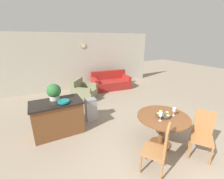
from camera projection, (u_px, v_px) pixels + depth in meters
ground_plane at (178, 173)px, 2.85m from camera, size 24.00×24.00×0.00m
wall_back at (81, 61)px, 7.51m from camera, size 8.00×0.09×2.70m
dining_table at (162, 123)px, 3.44m from camera, size 1.17×1.17×0.77m
dining_chair_near_left at (159, 148)px, 2.74m from camera, size 0.59×0.59×1.01m
dining_chair_near_right at (203, 132)px, 3.18m from camera, size 0.59×0.59×1.01m
fruit_bowl at (163, 114)px, 3.37m from camera, size 0.32×0.32×0.10m
wine_glass_left at (161, 114)px, 3.15m from camera, size 0.07×0.07×0.20m
wine_glass_right at (174, 110)px, 3.36m from camera, size 0.07×0.07×0.20m
kitchen_island at (58, 117)px, 3.98m from camera, size 1.29×0.76×0.90m
teal_bowl at (64, 101)px, 3.74m from camera, size 0.29×0.29×0.07m
potted_plant at (54, 92)px, 3.90m from camera, size 0.36×0.36×0.43m
trash_bin at (91, 109)px, 4.66m from camera, size 0.33×0.26×0.69m
couch at (111, 83)px, 7.66m from camera, size 1.96×1.19×0.85m
armchair at (84, 92)px, 6.31m from camera, size 1.22×1.22×0.84m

